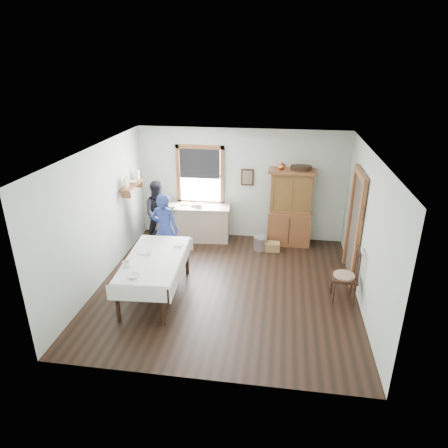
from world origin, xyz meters
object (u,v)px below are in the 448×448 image
Objects in this scene: dining_table at (156,276)px; pail at (260,243)px; figure_dark at (160,216)px; spindle_chair at (345,275)px; wicker_basket at (272,247)px; work_counter at (198,223)px; china_hutch at (290,208)px; woman_blue at (165,232)px.

dining_table is 6.12× the size of pail.
figure_dark is (-2.39, -0.05, 0.57)m from pail.
spindle_chair is 3.28× the size of pail.
pail is 2.46m from figure_dark.
wicker_basket is (0.28, -0.01, -0.06)m from pail.
dining_table is at bearing -100.59° from work_counter.
work_counter is at bearing 83.84° from dining_table.
figure_dark is (-0.84, -0.41, 0.30)m from work_counter.
work_counter is 0.83× the size of china_hutch.
spindle_chair is at bearing -39.73° from work_counter.
dining_table is at bearing -97.51° from figure_dark.
spindle_chair is (3.48, 0.34, 0.14)m from dining_table.
china_hutch is at bearing 47.24° from dining_table.
work_counter is 1.04× the size of figure_dark.
dining_table is 1.35× the size of figure_dark.
dining_table is 1.31× the size of woman_blue.
pail is at bearing -145.51° from woman_blue.
dining_table is at bearing 104.52° from woman_blue.
dining_table reaches higher than pail.
work_counter reaches higher than wicker_basket.
wicker_basket is at bearing 128.12° from spindle_chair.
figure_dark is (-4.04, 1.85, 0.20)m from spindle_chair.
china_hutch is 1.01m from wicker_basket.
woman_blue is (-1.98, -1.01, 0.59)m from pail.
wicker_basket is (1.83, -0.37, -0.34)m from work_counter.
work_counter is 2.62m from dining_table.
dining_table is 1.86× the size of spindle_chair.
woman_blue reaches higher than figure_dark.
spindle_chair is 2.54m from pail.
china_hutch is at bearing -143.57° from woman_blue.
wicker_basket is at bearing -128.32° from china_hutch.
dining_table is (-0.28, -2.61, -0.04)m from work_counter.
figure_dark is (-0.40, 0.97, -0.02)m from woman_blue.
work_counter is 1.01× the size of woman_blue.
wicker_basket is at bearing -15.99° from work_counter.
wicker_basket is at bearing -2.12° from pail.
dining_table is at bearing -131.87° from china_hutch.
dining_table is 2.90m from pail.
wicker_basket is at bearing 46.56° from dining_table.
pail is at bearing -144.68° from china_hutch.
spindle_chair reaches higher than wicker_basket.
china_hutch is at bearing -12.50° from figure_dark.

